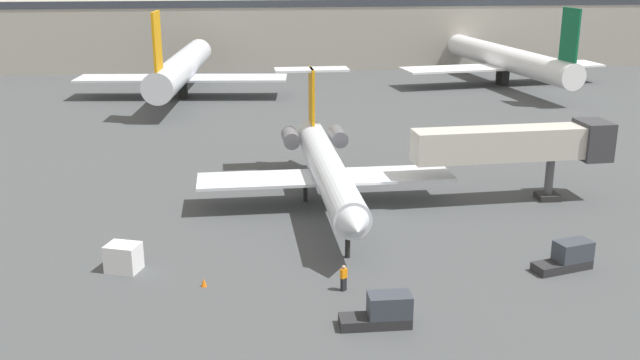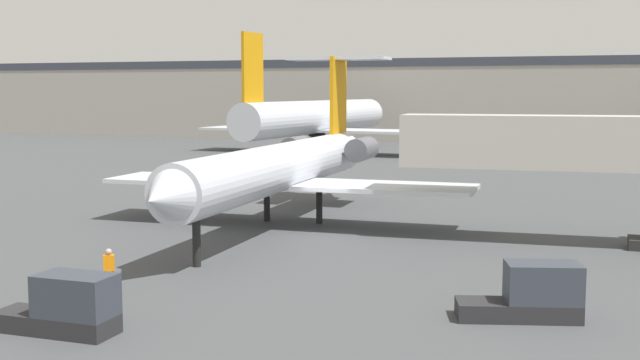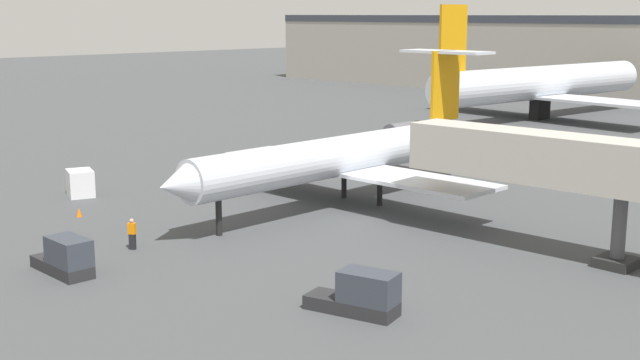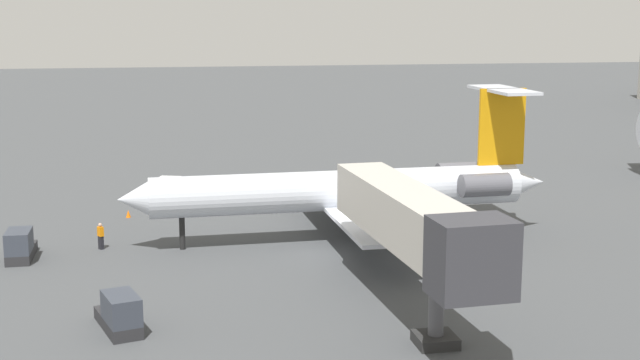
# 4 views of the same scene
# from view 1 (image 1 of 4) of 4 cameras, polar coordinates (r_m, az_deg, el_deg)

# --- Properties ---
(ground_plane) EXTENTS (400.00, 400.00, 0.10)m
(ground_plane) POSITION_cam_1_polar(r_m,az_deg,el_deg) (58.93, 3.61, -2.57)
(ground_plane) COLOR #424447
(regional_jet) EXTENTS (21.02, 28.39, 9.76)m
(regional_jet) POSITION_cam_1_polar(r_m,az_deg,el_deg) (59.54, 0.48, 1.20)
(regional_jet) COLOR silver
(regional_jet) RESTS_ON ground_plane
(jet_bridge) EXTENTS (16.76, 3.87, 6.62)m
(jet_bridge) POSITION_cam_1_polar(r_m,az_deg,el_deg) (62.40, 15.65, 2.72)
(jet_bridge) COLOR #B7B2A8
(jet_bridge) RESTS_ON ground_plane
(ground_crew_marshaller) EXTENTS (0.48, 0.43, 1.69)m
(ground_crew_marshaller) POSITION_cam_1_polar(r_m,az_deg,el_deg) (45.33, 1.85, -7.62)
(ground_crew_marshaller) COLOR black
(ground_crew_marshaller) RESTS_ON ground_plane
(baggage_tug_lead) EXTENTS (4.00, 1.41, 1.90)m
(baggage_tug_lead) POSITION_cam_1_polar(r_m,az_deg,el_deg) (41.49, 4.95, -10.21)
(baggage_tug_lead) COLOR #262628
(baggage_tug_lead) RESTS_ON ground_plane
(baggage_tug_trailing) EXTENTS (4.23, 2.43, 1.90)m
(baggage_tug_trailing) POSITION_cam_1_polar(r_m,az_deg,el_deg) (50.96, 18.78, -5.71)
(baggage_tug_trailing) COLOR #262628
(baggage_tug_trailing) RESTS_ON ground_plane
(cargo_container_uld) EXTENTS (2.51, 2.24, 1.83)m
(cargo_container_uld) POSITION_cam_1_polar(r_m,az_deg,el_deg) (49.69, -15.08, -5.86)
(cargo_container_uld) COLOR silver
(cargo_container_uld) RESTS_ON ground_plane
(traffic_cone_near) EXTENTS (0.36, 0.36, 0.55)m
(traffic_cone_near) POSITION_cam_1_polar(r_m,az_deg,el_deg) (46.64, -9.05, -7.89)
(traffic_cone_near) COLOR orange
(traffic_cone_near) RESTS_ON ground_plane
(terminal_building) EXTENTS (177.97, 22.98, 12.18)m
(terminal_building) POSITION_cam_1_polar(r_m,az_deg,el_deg) (140.51, -2.16, 11.66)
(terminal_building) COLOR #9E998E
(terminal_building) RESTS_ON ground_plane
(parked_airliner_west_end) EXTENTS (30.22, 35.69, 13.34)m
(parked_airliner_west_end) POSITION_cam_1_polar(r_m,az_deg,el_deg) (106.72, -10.77, 8.57)
(parked_airliner_west_end) COLOR silver
(parked_airliner_west_end) RESTS_ON ground_plane
(parked_airliner_west_mid) EXTENTS (33.11, 38.92, 13.05)m
(parked_airliner_west_mid) POSITION_cam_1_polar(r_m,az_deg,el_deg) (119.13, 14.20, 9.16)
(parked_airliner_west_mid) COLOR white
(parked_airliner_west_mid) RESTS_ON ground_plane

